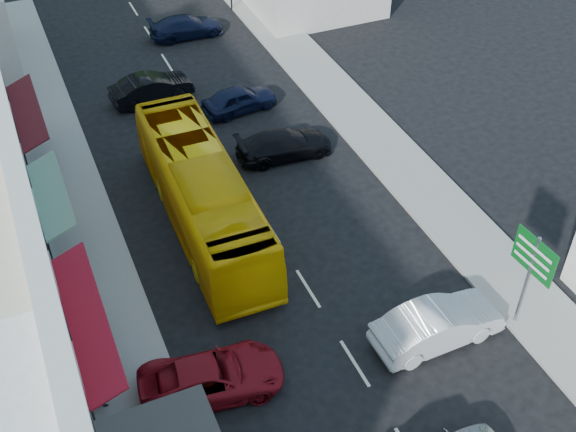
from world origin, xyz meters
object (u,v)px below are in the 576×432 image
at_px(bus, 203,196).
at_px(direction_sign, 526,282).
at_px(car_red, 212,377).
at_px(car_white, 437,327).
at_px(pedestrian_left, 102,386).

xyz_separation_m(bus, direction_sign, (8.88, -10.01, 0.59)).
relative_size(bus, car_red, 2.52).
xyz_separation_m(car_white, direction_sign, (3.19, -0.48, 1.44)).
height_order(bus, car_white, bus).
bearing_deg(direction_sign, car_red, 167.56).
relative_size(bus, car_white, 2.64).
bearing_deg(pedestrian_left, direction_sign, -83.65).
relative_size(car_white, pedestrian_left, 2.59).
distance_m(bus, direction_sign, 13.39).
bearing_deg(bus, car_white, -58.05).
relative_size(car_white, direction_sign, 1.03).
relative_size(car_red, pedestrian_left, 2.71).
bearing_deg(car_white, pedestrian_left, 78.94).
height_order(bus, car_red, bus).
distance_m(bus, car_red, 8.81).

